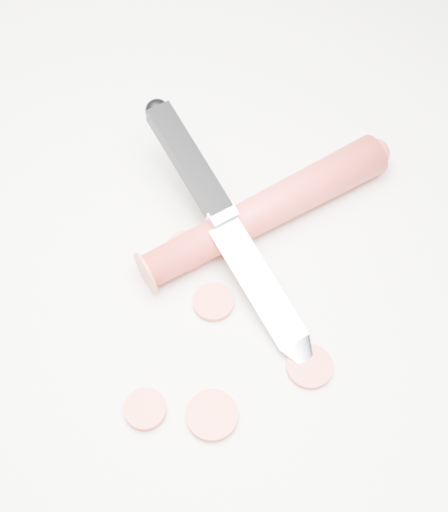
# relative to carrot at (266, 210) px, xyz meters

# --- Properties ---
(ground) EXTENTS (2.40, 2.40, 0.00)m
(ground) POSITION_rel_carrot_xyz_m (-0.01, -0.04, -0.02)
(ground) COLOR silver
(ground) RESTS_ON ground
(carrot) EXTENTS (0.17, 0.18, 0.03)m
(carrot) POSITION_rel_carrot_xyz_m (0.00, 0.00, 0.00)
(carrot) COLOR red
(carrot) RESTS_ON ground
(carrot_slice_0) EXTENTS (0.04, 0.04, 0.01)m
(carrot_slice_0) POSITION_rel_carrot_xyz_m (0.01, -0.17, -0.01)
(carrot_slice_0) COLOR #DD5337
(carrot_slice_0) RESTS_ON ground
(carrot_slice_1) EXTENTS (0.03, 0.03, 0.01)m
(carrot_slice_1) POSITION_rel_carrot_xyz_m (-0.04, -0.18, -0.01)
(carrot_slice_1) COLOR #DD5337
(carrot_slice_1) RESTS_ON ground
(carrot_slice_2) EXTENTS (0.03, 0.03, 0.01)m
(carrot_slice_2) POSITION_rel_carrot_xyz_m (0.06, -0.11, -0.02)
(carrot_slice_2) COLOR #DD5337
(carrot_slice_2) RESTS_ON ground
(carrot_slice_3) EXTENTS (0.03, 0.03, 0.01)m
(carrot_slice_3) POSITION_rel_carrot_xyz_m (-0.02, -0.08, -0.02)
(carrot_slice_3) COLOR #DD5337
(carrot_slice_3) RESTS_ON ground
(carrot_slice_4) EXTENTS (0.04, 0.04, 0.01)m
(carrot_slice_4) POSITION_rel_carrot_xyz_m (-0.05, -0.05, -0.01)
(carrot_slice_4) COLOR #DD5337
(carrot_slice_4) RESTS_ON ground
(kitchen_knife) EXTENTS (0.20, 0.18, 0.07)m
(kitchen_knife) POSITION_rel_carrot_xyz_m (-0.02, -0.04, 0.02)
(kitchen_knife) COLOR #B6B9BD
(kitchen_knife) RESTS_ON ground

